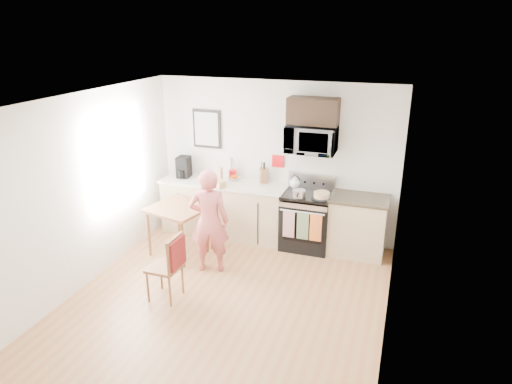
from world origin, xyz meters
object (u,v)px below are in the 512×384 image
(range, at_px, (307,222))
(person, at_px, (209,221))
(cake, at_px, (322,195))
(chair, at_px, (172,259))
(microwave, at_px, (311,139))
(dining_table, at_px, (179,212))

(range, xyz_separation_m, person, (-1.16, -1.18, 0.34))
(cake, bearing_deg, chair, -129.22)
(microwave, xyz_separation_m, dining_table, (-1.82, -0.94, -1.07))
(cake, bearing_deg, dining_table, -162.18)
(chair, bearing_deg, microwave, 60.59)
(range, distance_m, dining_table, 2.02)
(dining_table, distance_m, chair, 1.33)
(microwave, height_order, person, microwave)
(dining_table, xyz_separation_m, chair, (0.53, -1.22, -0.10))
(range, distance_m, cake, 0.62)
(range, height_order, cake, range)
(range, bearing_deg, microwave, 90.06)
(person, height_order, cake, person)
(chair, bearing_deg, cake, 52.18)
(person, bearing_deg, microwave, -148.51)
(range, height_order, chair, range)
(range, height_order, microwave, microwave)
(range, bearing_deg, chair, -122.09)
(chair, bearing_deg, dining_table, 115.06)
(person, distance_m, chair, 0.90)
(dining_table, distance_m, cake, 2.19)
(cake, bearing_deg, microwave, 132.70)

